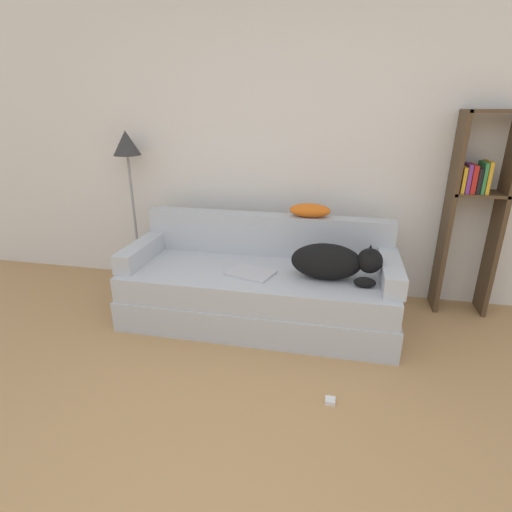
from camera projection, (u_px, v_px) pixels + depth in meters
wall_back at (295, 145)px, 3.50m from camera, size 6.81×0.06×2.70m
couch at (258, 295)px, 3.27m from camera, size 2.16×0.88×0.45m
couch_backrest at (267, 234)px, 3.46m from camera, size 2.12×0.15×0.36m
couch_arm_left at (142, 251)px, 3.35m from camera, size 0.15×0.69×0.15m
couch_arm_right at (391, 271)px, 2.96m from camera, size 0.15×0.69×0.15m
dog at (334, 262)px, 2.96m from camera, size 0.67×0.25×0.28m
laptop at (251, 273)px, 3.10m from camera, size 0.40×0.33×0.02m
throw_pillow at (310, 210)px, 3.31m from camera, size 0.34×0.18×0.11m
bookshelf at (475, 204)px, 3.19m from camera, size 0.42×0.26×1.65m
floor_lamp at (128, 161)px, 3.65m from camera, size 0.25×0.25×1.47m
power_adapter at (330, 401)px, 2.40m from camera, size 0.06×0.06×0.03m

